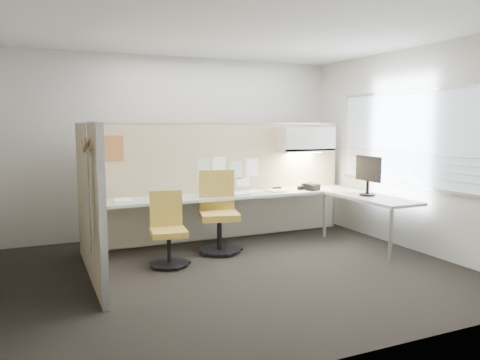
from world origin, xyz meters
name	(u,v)px	position (x,y,z in m)	size (l,w,h in m)	color
floor	(228,273)	(0.00, 0.00, -0.01)	(5.50, 4.50, 0.01)	black
ceiling	(228,29)	(0.00, 0.00, 2.80)	(5.50, 4.50, 0.01)	white
wall_back	(174,146)	(0.00, 2.25, 1.40)	(5.50, 0.02, 2.80)	beige
wall_front	(349,173)	(0.00, -2.25, 1.40)	(5.50, 0.02, 2.80)	beige
wall_right	(410,149)	(2.75, 0.00, 1.40)	(0.02, 4.50, 2.80)	beige
window_pane	(410,139)	(2.73, 0.00, 1.55)	(0.01, 2.80, 1.30)	#A1AEBB
partition_back	(221,182)	(0.55, 1.60, 0.88)	(4.10, 0.06, 1.75)	#C6B489
partition_left	(89,202)	(-1.50, 0.50, 0.88)	(0.06, 2.20, 1.75)	#C6B489
desk	(257,203)	(0.93, 1.13, 0.60)	(4.00, 2.07, 0.73)	beige
overhead_bin	(305,139)	(1.90, 1.39, 1.51)	(0.90, 0.36, 0.38)	beige
task_light_strip	(305,153)	(1.90, 1.39, 1.30)	(0.60, 0.06, 0.02)	#FFEABF
pinned_papers	(227,172)	(0.63, 1.57, 1.03)	(1.01, 0.00, 0.47)	#8CBF8C
poster	(113,148)	(-1.05, 1.57, 1.42)	(0.28, 0.00, 0.35)	orange
chair_left	(168,231)	(-0.57, 0.59, 0.42)	(0.48, 0.49, 0.91)	black
chair_right	(219,215)	(0.24, 0.93, 0.51)	(0.62, 0.64, 1.10)	black
monitor	(368,173)	(2.30, 0.33, 1.06)	(0.22, 0.54, 0.56)	black
phone	(312,187)	(1.88, 1.14, 0.78)	(0.26, 0.25, 0.12)	black
stapler	(277,189)	(1.38, 1.36, 0.76)	(0.14, 0.04, 0.05)	black
tape_dispenser	(300,188)	(1.74, 1.24, 0.76)	(0.10, 0.06, 0.06)	black
coat_hook	(87,158)	(-1.58, -0.20, 1.42)	(0.18, 0.43, 1.29)	silver
paper_stack_0	(123,201)	(-1.00, 1.21, 0.75)	(0.23, 0.30, 0.04)	white
paper_stack_1	(173,197)	(-0.30, 1.26, 0.74)	(0.23, 0.30, 0.02)	white
paper_stack_2	(209,194)	(0.22, 1.26, 0.75)	(0.23, 0.30, 0.04)	white
paper_stack_3	(254,192)	(0.96, 1.31, 0.74)	(0.23, 0.30, 0.02)	white
paper_stack_4	(275,191)	(1.29, 1.24, 0.74)	(0.23, 0.30, 0.02)	white
paper_stack_5	(356,192)	(2.37, 0.69, 0.74)	(0.23, 0.30, 0.02)	white
paper_stack_6	(240,194)	(0.66, 1.15, 0.75)	(0.23, 0.30, 0.03)	white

